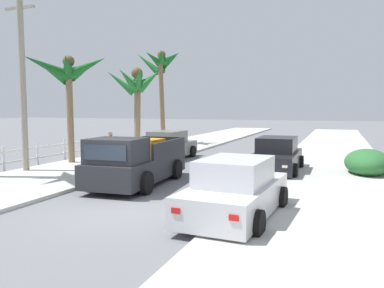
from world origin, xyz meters
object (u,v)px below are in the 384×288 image
Objects in this scene: hedge_bush at (368,162)px; palm_tree_right_mid at (161,67)px; car_left_near at (168,146)px; car_left_mid at (277,156)px; utility_pole at (22,72)px; palm_tree_right_fore at (67,73)px; pedestrian at (111,146)px; palm_tree_left_fore at (136,84)px; pickup_truck at (136,163)px; car_right_near at (236,191)px.

palm_tree_right_mid is at bearing 146.53° from hedge_bush.
car_left_near is 6.66m from car_left_mid.
utility_pole is at bearing -121.17° from car_left_near.
palm_tree_right_fore is 3.38× the size of pedestrian.
hedge_bush is at bearing 4.23° from pedestrian.
hedge_bush is (13.75, -5.45, -3.79)m from palm_tree_left_fore.
palm_tree_right_fore is at bearing -152.86° from pedestrian.
pedestrian is at bearing 62.07° from utility_pole.
car_left_mid is 0.78× the size of palm_tree_left_fore.
car_left_mid is 0.60× the size of palm_tree_right_mid.
utility_pole is at bearing -89.27° from palm_tree_left_fore.
pickup_truck is at bearing -134.39° from car_left_mid.
car_left_near is at bearing -61.88° from palm_tree_right_mid.
palm_tree_left_fore is at bearing 91.98° from palm_tree_right_fore.
car_right_near is at bearing -40.69° from pedestrian.
pedestrian is (-1.90, -2.69, 0.20)m from car_left_near.
palm_tree_left_fore is 1.95× the size of hedge_bush.
utility_pole is at bearing -158.80° from car_left_mid.
car_right_near is at bearing -18.76° from utility_pole.
utility_pole is at bearing -92.64° from palm_tree_right_fore.
hedge_bush is at bearing -10.54° from car_left_near.
pickup_truck is 0.66× the size of utility_pole.
car_right_near is 8.66m from hedge_bush.
utility_pole is at bearing -89.82° from palm_tree_right_mid.
palm_tree_left_fore is 0.67× the size of utility_pole.
car_left_mid is at bearing 45.61° from pickup_truck.
palm_tree_right_mid is (-10.06, 9.62, 5.07)m from car_left_mid.
car_left_near is 3.30m from pedestrian.
palm_tree_left_fore reaches higher than pickup_truck.
utility_pole is (-0.12, -2.69, -0.20)m from palm_tree_right_fore.
palm_tree_left_fore is at bearing 107.90° from pedestrian.
car_right_near is (4.44, -2.87, -0.09)m from pickup_truck.
hedge_bush is (13.67, -9.04, -5.23)m from palm_tree_right_mid.
utility_pole is at bearing -161.82° from hedge_bush.
car_left_near is at bearing 58.83° from utility_pole.
palm_tree_right_fore is at bearing -89.12° from palm_tree_right_mid.
car_right_near is 0.81× the size of palm_tree_right_fore.
car_left_near is 8.18m from utility_pole.
utility_pole is at bearing 161.24° from car_right_near.
pedestrian is (1.91, 3.61, -3.35)m from utility_pole.
palm_tree_right_mid is (-3.85, 7.21, 5.07)m from car_left_near.
utility_pole is 2.89× the size of hedge_bush.
palm_tree_right_mid is at bearing 118.12° from car_left_near.
car_left_near is 1.00× the size of car_left_mid.
pickup_truck is 1.25× the size of car_left_mid.
car_right_near is 12.29m from palm_tree_right_fore.
pickup_truck reaches higher than car_left_mid.
car_right_near is (6.29, -9.73, 0.00)m from car_left_near.
pickup_truck reaches higher than car_right_near.
palm_tree_left_fore reaches higher than car_left_mid.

